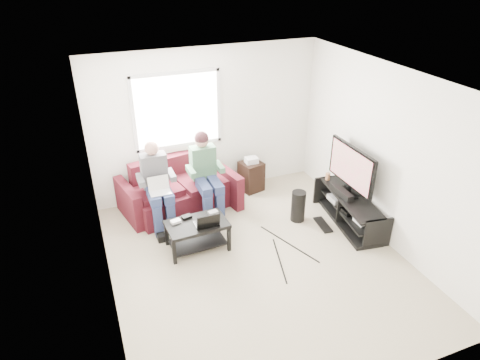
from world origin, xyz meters
name	(u,v)px	position (x,y,z in m)	size (l,w,h in m)	color
floor	(258,261)	(0.00, 0.00, 0.00)	(4.50, 4.50, 0.00)	#AFA788
ceiling	(262,81)	(0.00, 0.00, 2.60)	(4.50, 4.50, 0.00)	white
wall_back	(207,123)	(0.00, 2.25, 1.30)	(4.50, 4.50, 0.00)	white
wall_front	(366,297)	(0.00, -2.25, 1.30)	(4.50, 4.50, 0.00)	white
wall_left	(99,212)	(-2.00, 0.00, 1.30)	(4.50, 4.50, 0.00)	white
wall_right	(387,157)	(2.00, 0.00, 1.30)	(4.50, 4.50, 0.00)	white
window	(177,111)	(-0.50, 2.23, 1.60)	(1.48, 0.04, 1.28)	white
sofa	(179,191)	(-0.67, 1.82, 0.32)	(2.02, 1.18, 0.87)	#441118
person_left	(157,182)	(-1.07, 1.49, 0.75)	(0.40, 0.70, 1.36)	navy
person_right	(206,169)	(-0.27, 1.51, 0.81)	(0.40, 0.71, 1.40)	navy
laptop_silver	(160,189)	(-1.07, 1.29, 0.73)	(0.32, 0.22, 0.24)	silver
coffee_table	(197,229)	(-0.70, 0.62, 0.32)	(0.90, 0.58, 0.44)	black
laptop_black	(206,217)	(-0.58, 0.54, 0.56)	(0.34, 0.24, 0.24)	black
controller_a	(176,221)	(-0.98, 0.74, 0.46)	(0.14, 0.09, 0.04)	silver
controller_b	(187,217)	(-0.80, 0.80, 0.46)	(0.14, 0.09, 0.04)	black
controller_c	(213,212)	(-0.40, 0.77, 0.46)	(0.14, 0.09, 0.04)	gray
tv_stand	(349,211)	(1.77, 0.36, 0.22)	(0.64, 1.53, 0.49)	black
tv	(351,168)	(1.77, 0.46, 0.95)	(0.12, 1.10, 0.81)	black
soundbar	(342,192)	(1.65, 0.46, 0.54)	(0.12, 0.50, 0.10)	black
drink_cup	(328,176)	(1.72, 0.99, 0.55)	(0.08, 0.08, 0.12)	#9E6944
console_white	(365,220)	(1.77, -0.04, 0.29)	(0.30, 0.22, 0.06)	silver
console_grey	(340,198)	(1.77, 0.66, 0.30)	(0.34, 0.26, 0.08)	gray
console_black	(352,209)	(1.77, 0.31, 0.29)	(0.38, 0.30, 0.07)	black
subwoofer	(298,206)	(1.04, 0.74, 0.26)	(0.23, 0.23, 0.52)	black
keyboard_floor	(323,225)	(1.35, 0.44, 0.01)	(0.15, 0.45, 0.02)	black
end_table	(251,175)	(0.72, 1.96, 0.29)	(0.37, 0.37, 0.65)	black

